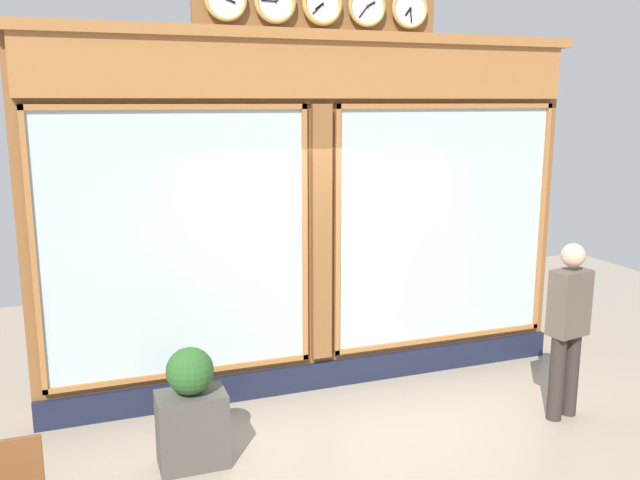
{
  "coord_description": "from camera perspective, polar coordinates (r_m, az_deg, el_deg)",
  "views": [
    {
      "loc": [
        2.28,
        6.25,
        2.95
      ],
      "look_at": [
        0.0,
        0.0,
        1.58
      ],
      "focal_mm": 37.89,
      "sensor_mm": 36.0,
      "label": 1
    }
  ],
  "objects": [
    {
      "name": "planter_shrub",
      "position": [
        5.63,
        -10.93,
        -10.81
      ],
      "size": [
        0.39,
        0.39,
        0.39
      ],
      "primitive_type": "sphere",
      "color": "#285623",
      "rests_on": "planter_box"
    },
    {
      "name": "shop_facade",
      "position": [
        6.86,
        -0.36,
        2.32
      ],
      "size": [
        5.69,
        0.42,
        4.14
      ],
      "color": "brown",
      "rests_on": "ground_plane"
    },
    {
      "name": "pedestrian",
      "position": [
        6.71,
        20.2,
        -6.63
      ],
      "size": [
        0.39,
        0.28,
        1.69
      ],
      "color": "#312A24",
      "rests_on": "ground_plane"
    },
    {
      "name": "planter_box",
      "position": [
        5.84,
        -10.73,
        -15.42
      ],
      "size": [
        0.56,
        0.36,
        0.63
      ],
      "primitive_type": "cube",
      "color": "#4C4742",
      "rests_on": "ground_plane"
    }
  ]
}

